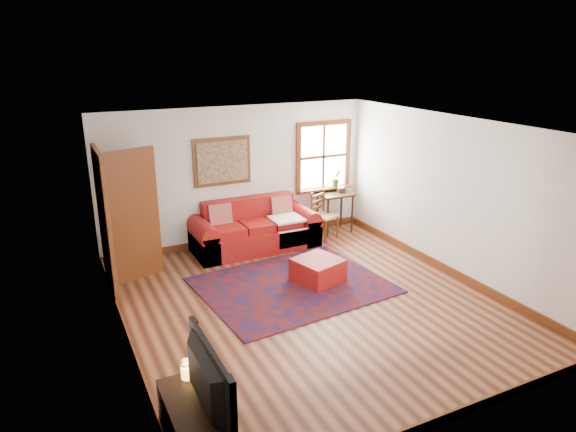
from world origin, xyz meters
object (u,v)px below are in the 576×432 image
ladder_back_chair (323,213)px  media_cabinet (196,431)px  side_table (335,199)px  red_ottoman (318,270)px  red_leather_sofa (255,232)px

ladder_back_chair → media_cabinet: bearing=-130.8°
side_table → media_cabinet: (-4.13, -4.53, -0.37)m
red_ottoman → ladder_back_chair: (1.01, 1.64, 0.30)m
side_table → red_leather_sofa: bearing=-176.2°
red_ottoman → side_table: size_ratio=0.83×
media_cabinet → side_table: bearing=47.7°
red_ottoman → media_cabinet: (-2.71, -2.67, 0.09)m
red_leather_sofa → red_ottoman: bearing=-79.2°
red_leather_sofa → ladder_back_chair: size_ratio=2.47×
red_ottoman → ladder_back_chair: ladder_back_chair is taller
side_table → media_cabinet: bearing=-132.3°
red_ottoman → side_table: bearing=36.9°
red_leather_sofa → side_table: (1.74, 0.12, 0.36)m
red_leather_sofa → red_ottoman: red_leather_sofa is taller
red_ottoman → ladder_back_chair: size_ratio=0.71×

